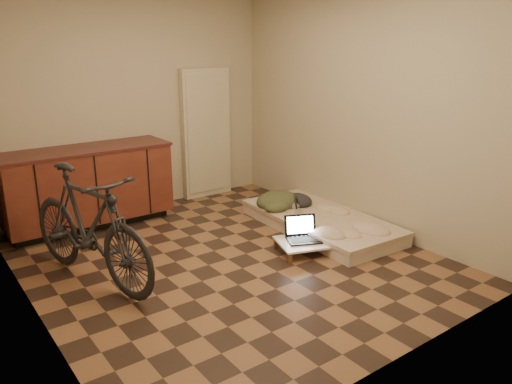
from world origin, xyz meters
TOP-DOWN VIEW (x-y plane):
  - room_shell at (0.00, 0.00)m, footprint 3.50×4.00m
  - cabinets at (-0.75, 1.70)m, footprint 1.84×0.62m
  - appliance_panel at (0.95, 1.94)m, footprint 0.70×0.10m
  - bicycle at (-1.20, 0.33)m, footprint 0.93×1.83m
  - futon at (1.30, 0.07)m, footprint 1.00×1.93m
  - clothing_pile at (1.20, 0.61)m, footprint 0.60×0.51m
  - headphones at (1.16, 0.31)m, footprint 0.33×0.33m
  - lap_desk at (0.80, -0.34)m, footprint 0.81×0.66m
  - laptop at (0.74, -0.26)m, footprint 0.42×0.40m
  - mouse at (1.02, -0.41)m, footprint 0.07×0.10m

SIDE VIEW (x-z plane):
  - futon at x=1.30m, z-range 0.00..0.16m
  - lap_desk at x=0.80m, z-range 0.04..0.16m
  - mouse at x=1.02m, z-range 0.12..0.15m
  - laptop at x=0.74m, z-range 0.05..0.28m
  - headphones at x=1.16m, z-range 0.16..0.32m
  - clothing_pile at x=1.20m, z-range 0.16..0.39m
  - cabinets at x=-0.75m, z-range 0.01..0.92m
  - bicycle at x=-1.20m, z-range 0.00..1.13m
  - appliance_panel at x=0.95m, z-range 0.00..1.70m
  - room_shell at x=0.00m, z-range 0.00..2.60m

